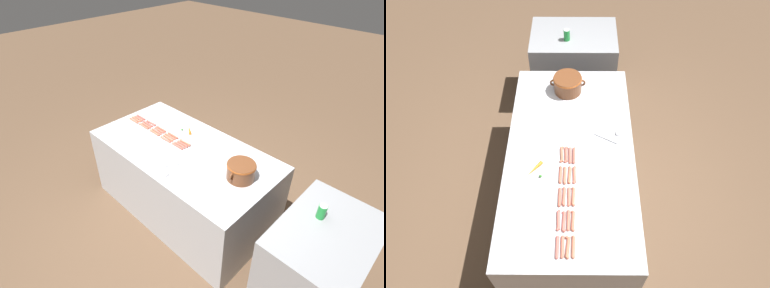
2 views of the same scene
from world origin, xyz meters
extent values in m
plane|color=brown|center=(0.00, 0.00, 0.00)|extent=(20.00, 20.00, 0.00)
cube|color=#ADAFB5|center=(0.00, 0.00, 0.44)|extent=(1.06, 2.01, 0.87)
cube|color=silver|center=(0.00, 0.00, 0.87)|extent=(1.04, 1.97, 0.00)
cube|color=#939599|center=(0.01, 1.58, 0.46)|extent=(0.96, 0.66, 0.91)
cylinder|color=#C75B50|center=(-0.07, -0.83, 0.89)|extent=(0.02, 0.14, 0.02)
sphere|color=#C75B50|center=(-0.07, -0.90, 0.89)|extent=(0.02, 0.02, 0.02)
sphere|color=#C75B50|center=(-0.07, -0.76, 0.89)|extent=(0.02, 0.02, 0.02)
cylinder|color=#C95B4F|center=(-0.07, -0.63, 0.89)|extent=(0.03, 0.14, 0.02)
sphere|color=#C95B4F|center=(-0.08, -0.70, 0.89)|extent=(0.02, 0.02, 0.02)
sphere|color=#C95B4F|center=(-0.07, -0.56, 0.89)|extent=(0.02, 0.02, 0.02)
cylinder|color=#C75C49|center=(-0.07, -0.44, 0.89)|extent=(0.02, 0.14, 0.02)
sphere|color=#C75C49|center=(-0.07, -0.51, 0.89)|extent=(0.02, 0.02, 0.02)
sphere|color=#C75C49|center=(-0.07, -0.37, 0.89)|extent=(0.02, 0.02, 0.02)
cylinder|color=#C65E47|center=(-0.07, -0.24, 0.89)|extent=(0.03, 0.14, 0.02)
sphere|color=#C65E47|center=(-0.07, -0.31, 0.89)|extent=(0.02, 0.02, 0.02)
sphere|color=#C65E47|center=(-0.07, -0.17, 0.89)|extent=(0.02, 0.02, 0.02)
cylinder|color=#BF664A|center=(-0.07, -0.05, 0.89)|extent=(0.03, 0.14, 0.02)
sphere|color=#BF664A|center=(-0.07, -0.12, 0.89)|extent=(0.02, 0.02, 0.02)
sphere|color=#BF664A|center=(-0.06, 0.03, 0.89)|extent=(0.02, 0.02, 0.02)
cylinder|color=#CB634E|center=(-0.04, -0.82, 0.89)|extent=(0.03, 0.14, 0.02)
sphere|color=#CB634E|center=(-0.04, -0.89, 0.89)|extent=(0.02, 0.02, 0.02)
sphere|color=#CB634E|center=(-0.04, -0.75, 0.89)|extent=(0.02, 0.02, 0.02)
cylinder|color=#C75D50|center=(-0.03, -0.64, 0.89)|extent=(0.03, 0.14, 0.02)
sphere|color=#C75D50|center=(-0.03, -0.71, 0.89)|extent=(0.02, 0.02, 0.02)
sphere|color=#C75D50|center=(-0.04, -0.57, 0.89)|extent=(0.02, 0.02, 0.02)
cylinder|color=#C1614C|center=(-0.04, -0.44, 0.89)|extent=(0.03, 0.14, 0.02)
sphere|color=#C1614C|center=(-0.04, -0.51, 0.89)|extent=(0.02, 0.02, 0.02)
sphere|color=#C1614C|center=(-0.04, -0.36, 0.89)|extent=(0.02, 0.02, 0.02)
cylinder|color=#C2684E|center=(-0.04, -0.25, 0.89)|extent=(0.03, 0.14, 0.02)
sphere|color=#C2684E|center=(-0.04, -0.32, 0.89)|extent=(0.02, 0.02, 0.02)
sphere|color=#C2684E|center=(-0.04, -0.18, 0.89)|extent=(0.02, 0.02, 0.02)
cylinder|color=#CA5B4A|center=(-0.03, -0.05, 0.89)|extent=(0.03, 0.14, 0.02)
sphere|color=#CA5B4A|center=(-0.04, -0.12, 0.89)|extent=(0.02, 0.02, 0.02)
sphere|color=#CA5B4A|center=(-0.03, 0.02, 0.89)|extent=(0.02, 0.02, 0.02)
cylinder|color=#CD684C|center=(0.00, -0.83, 0.89)|extent=(0.03, 0.14, 0.02)
sphere|color=#CD684C|center=(0.00, -0.90, 0.89)|extent=(0.02, 0.02, 0.02)
sphere|color=#CD684C|center=(-0.01, -0.76, 0.89)|extent=(0.02, 0.02, 0.02)
cylinder|color=#C86650|center=(0.00, -0.63, 0.89)|extent=(0.02, 0.14, 0.02)
sphere|color=#C86650|center=(0.00, -0.70, 0.89)|extent=(0.02, 0.02, 0.02)
sphere|color=#C86650|center=(0.00, -0.56, 0.89)|extent=(0.02, 0.02, 0.02)
cylinder|color=#CC6250|center=(0.00, -0.44, 0.89)|extent=(0.03, 0.14, 0.02)
sphere|color=#CC6250|center=(0.00, -0.51, 0.89)|extent=(0.02, 0.02, 0.02)
sphere|color=#CC6250|center=(0.00, -0.37, 0.89)|extent=(0.02, 0.02, 0.02)
cylinder|color=#CE6649|center=(0.00, -0.24, 0.89)|extent=(0.03, 0.14, 0.02)
sphere|color=#CE6649|center=(0.00, -0.31, 0.89)|extent=(0.02, 0.02, 0.02)
sphere|color=#CE6649|center=(0.00, -0.17, 0.89)|extent=(0.02, 0.02, 0.02)
cylinder|color=#C16150|center=(0.00, -0.05, 0.89)|extent=(0.03, 0.14, 0.02)
sphere|color=#C16150|center=(0.00, -0.12, 0.89)|extent=(0.02, 0.02, 0.02)
sphere|color=#C16150|center=(0.00, 0.02, 0.89)|extent=(0.02, 0.02, 0.02)
cylinder|color=#BF644A|center=(0.04, -0.82, 0.89)|extent=(0.03, 0.14, 0.02)
sphere|color=#BF644A|center=(0.04, -0.89, 0.89)|extent=(0.02, 0.02, 0.02)
sphere|color=#BF644A|center=(0.04, -0.75, 0.89)|extent=(0.02, 0.02, 0.02)
cylinder|color=#C5634A|center=(0.03, -0.63, 0.89)|extent=(0.03, 0.14, 0.02)
sphere|color=#C5634A|center=(0.04, -0.70, 0.89)|extent=(0.02, 0.02, 0.02)
sphere|color=#C5634A|center=(0.03, -0.56, 0.89)|extent=(0.02, 0.02, 0.02)
cylinder|color=#CA684C|center=(0.03, -0.44, 0.89)|extent=(0.03, 0.14, 0.02)
sphere|color=#CA684C|center=(0.04, -0.51, 0.89)|extent=(0.02, 0.02, 0.02)
sphere|color=#CA684C|center=(0.03, -0.37, 0.89)|extent=(0.02, 0.02, 0.02)
cylinder|color=#C7604B|center=(0.04, -0.24, 0.89)|extent=(0.03, 0.14, 0.02)
sphere|color=#C7604B|center=(0.03, -0.31, 0.89)|extent=(0.02, 0.02, 0.02)
sphere|color=#C7604B|center=(0.04, -0.17, 0.89)|extent=(0.02, 0.02, 0.02)
cylinder|color=#C05A4A|center=(0.03, -0.06, 0.89)|extent=(0.03, 0.14, 0.02)
sphere|color=#C05A4A|center=(0.03, -0.13, 0.89)|extent=(0.02, 0.02, 0.02)
sphere|color=#C05A4A|center=(0.03, 0.01, 0.89)|extent=(0.02, 0.02, 0.02)
cylinder|color=brown|center=(-0.04, 0.72, 0.96)|extent=(0.26, 0.26, 0.17)
torus|color=#9E4A1B|center=(-0.04, 0.72, 1.03)|extent=(0.27, 0.27, 0.03)
torus|color=brown|center=(-0.17, 0.72, 0.97)|extent=(0.08, 0.02, 0.08)
torus|color=brown|center=(0.09, 0.72, 0.97)|extent=(0.08, 0.02, 0.08)
cylinder|color=#B7B7BC|center=(0.30, 0.13, 0.88)|extent=(0.20, 0.12, 0.01)
ellipsoid|color=#B7B7BC|center=(0.41, 0.19, 0.88)|extent=(0.08, 0.09, 0.02)
cone|color=orange|center=(-0.28, -0.19, 0.89)|extent=(0.13, 0.15, 0.03)
sphere|color=#387F2D|center=(-0.23, -0.26, 0.89)|extent=(0.02, 0.02, 0.02)
cylinder|color=#1E8C38|center=(-0.06, 1.47, 0.97)|extent=(0.07, 0.07, 0.12)
cylinder|color=silver|center=(-0.06, 1.47, 1.04)|extent=(0.06, 0.06, 0.00)
camera|label=1|loc=(1.78, 1.88, 2.72)|focal=28.13mm
camera|label=2|loc=(0.07, -1.69, 3.16)|focal=32.09mm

